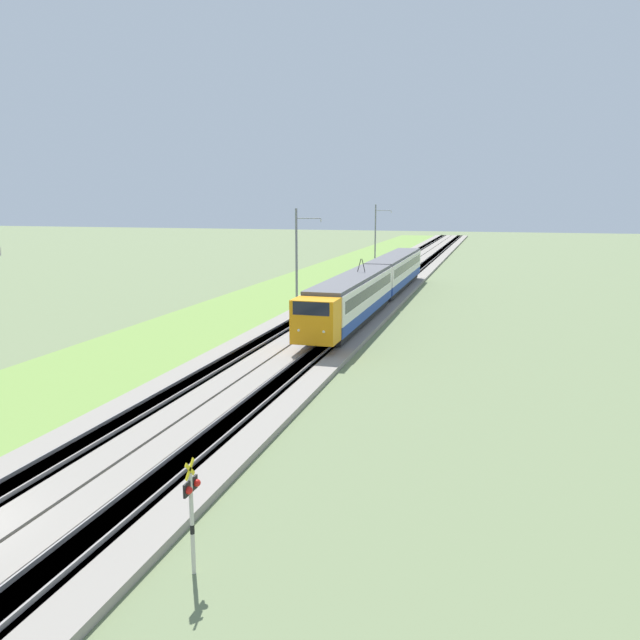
% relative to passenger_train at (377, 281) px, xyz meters
% --- Properties ---
extents(ballast_main, '(240.00, 4.40, 0.30)m').
position_rel_passenger_train_xyz_m(ballast_main, '(5.69, 4.56, -2.24)').
color(ballast_main, gray).
rests_on(ballast_main, ground).
extents(ballast_adjacent, '(240.00, 4.40, 0.30)m').
position_rel_passenger_train_xyz_m(ballast_adjacent, '(5.69, -0.00, -2.24)').
color(ballast_adjacent, gray).
rests_on(ballast_adjacent, ground).
extents(track_main, '(240.00, 1.57, 0.45)m').
position_rel_passenger_train_xyz_m(track_main, '(5.69, 4.56, -2.23)').
color(track_main, '#4C4238').
rests_on(track_main, ground).
extents(track_adjacent, '(240.00, 1.57, 0.45)m').
position_rel_passenger_train_xyz_m(track_adjacent, '(5.69, -0.00, -2.23)').
color(track_adjacent, '#4C4238').
rests_on(track_adjacent, ground).
extents(grass_verge, '(240.00, 10.85, 0.12)m').
position_rel_passenger_train_xyz_m(grass_verge, '(5.69, 11.17, -2.33)').
color(grass_verge, olive).
rests_on(grass_verge, ground).
extents(passenger_train, '(42.54, 2.92, 5.09)m').
position_rel_passenger_train_xyz_m(passenger_train, '(0.00, 0.00, 0.00)').
color(passenger_train, orange).
rests_on(passenger_train, ground).
extents(crossing_signal_far, '(0.70, 0.23, 3.19)m').
position_rel_passenger_train_xyz_m(crossing_signal_far, '(-43.68, -3.45, -0.45)').
color(crossing_signal_far, beige).
rests_on(crossing_signal_far, ground).
extents(catenary_mast_mid, '(0.22, 2.56, 9.07)m').
position_rel_passenger_train_xyz_m(catenary_mast_mid, '(-1.11, 7.51, 2.29)').
color(catenary_mast_mid, slate).
rests_on(catenary_mast_mid, ground).
extents(catenary_mast_far, '(0.22, 2.56, 9.28)m').
position_rel_passenger_train_xyz_m(catenary_mast_far, '(37.94, 7.51, 2.40)').
color(catenary_mast_far, slate).
rests_on(catenary_mast_far, ground).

